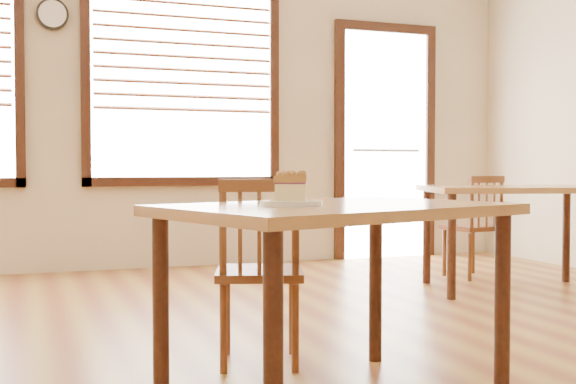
{
  "coord_description": "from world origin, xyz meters",
  "views": [
    {
      "loc": [
        -1.04,
        -2.34,
        0.89
      ],
      "look_at": [
        -0.14,
        0.1,
        0.8
      ],
      "focal_mm": 45.0,
      "sensor_mm": 36.0,
      "label": 1
    }
  ],
  "objects_px": {
    "plate": "(291,203)",
    "cafe_chair_main": "(259,270)",
    "cafe_chair_second": "(475,226)",
    "wall_clock": "(52,14)",
    "cafe_table_second": "(513,200)",
    "cake_slice": "(291,186)",
    "cafe_table_main": "(336,230)"
  },
  "relations": [
    {
      "from": "cafe_chair_second",
      "to": "cafe_chair_main",
      "type": "bearing_deg",
      "value": 30.18
    },
    {
      "from": "cafe_table_second",
      "to": "cafe_table_main",
      "type": "bearing_deg",
      "value": -122.9
    },
    {
      "from": "cafe_table_main",
      "to": "wall_clock",
      "type": "bearing_deg",
      "value": 84.62
    },
    {
      "from": "plate",
      "to": "cafe_chair_main",
      "type": "bearing_deg",
      "value": 82.33
    },
    {
      "from": "cafe_table_second",
      "to": "cake_slice",
      "type": "distance_m",
      "value": 3.06
    },
    {
      "from": "wall_clock",
      "to": "plate",
      "type": "xyz_separation_m",
      "value": [
        0.66,
        -3.89,
        -1.39
      ]
    },
    {
      "from": "cafe_table_second",
      "to": "cafe_chair_second",
      "type": "height_order",
      "value": "cafe_chair_second"
    },
    {
      "from": "cafe_chair_main",
      "to": "cafe_chair_second",
      "type": "relative_size",
      "value": 1.02
    },
    {
      "from": "cafe_chair_second",
      "to": "cake_slice",
      "type": "distance_m",
      "value": 3.53
    },
    {
      "from": "cafe_chair_main",
      "to": "cake_slice",
      "type": "distance_m",
      "value": 0.75
    },
    {
      "from": "cafe_table_second",
      "to": "cafe_chair_second",
      "type": "bearing_deg",
      "value": 99.37
    },
    {
      "from": "cafe_chair_second",
      "to": "plate",
      "type": "xyz_separation_m",
      "value": [
        -2.49,
        -2.47,
        0.34
      ]
    },
    {
      "from": "cafe_table_main",
      "to": "cafe_chair_second",
      "type": "bearing_deg",
      "value": 28.91
    },
    {
      "from": "wall_clock",
      "to": "cafe_table_main",
      "type": "bearing_deg",
      "value": -77.61
    },
    {
      "from": "cafe_chair_main",
      "to": "cake_slice",
      "type": "xyz_separation_m",
      "value": [
        -0.09,
        -0.63,
        0.39
      ]
    },
    {
      "from": "cafe_chair_main",
      "to": "cafe_table_second",
      "type": "xyz_separation_m",
      "value": [
        2.33,
        1.26,
        0.23
      ]
    },
    {
      "from": "plate",
      "to": "cafe_chair_second",
      "type": "bearing_deg",
      "value": 44.76
    },
    {
      "from": "cafe_chair_second",
      "to": "cake_slice",
      "type": "xyz_separation_m",
      "value": [
        -2.49,
        -2.47,
        0.4
      ]
    },
    {
      "from": "cafe_table_second",
      "to": "cafe_chair_second",
      "type": "relative_size",
      "value": 1.71
    },
    {
      "from": "cafe_table_main",
      "to": "cafe_chair_second",
      "type": "height_order",
      "value": "cafe_chair_second"
    },
    {
      "from": "cafe_table_main",
      "to": "plate",
      "type": "distance_m",
      "value": 0.22
    },
    {
      "from": "wall_clock",
      "to": "cafe_table_main",
      "type": "xyz_separation_m",
      "value": [
        0.85,
        -3.85,
        -1.5
      ]
    },
    {
      "from": "cafe_table_second",
      "to": "cake_slice",
      "type": "xyz_separation_m",
      "value": [
        -2.41,
        -1.88,
        0.17
      ]
    },
    {
      "from": "wall_clock",
      "to": "cafe_chair_second",
      "type": "xyz_separation_m",
      "value": [
        3.15,
        -1.41,
        -1.73
      ]
    },
    {
      "from": "cafe_table_main",
      "to": "cake_slice",
      "type": "bearing_deg",
      "value": 171.03
    },
    {
      "from": "wall_clock",
      "to": "cafe_table_second",
      "type": "distance_m",
      "value": 3.96
    },
    {
      "from": "cafe_table_second",
      "to": "cake_slice",
      "type": "height_order",
      "value": "cake_slice"
    },
    {
      "from": "cake_slice",
      "to": "cafe_chair_second",
      "type": "bearing_deg",
      "value": 68.16
    },
    {
      "from": "wall_clock",
      "to": "cafe_table_second",
      "type": "xyz_separation_m",
      "value": [
        3.07,
        -2.0,
        -1.5
      ]
    },
    {
      "from": "wall_clock",
      "to": "cake_slice",
      "type": "relative_size",
      "value": 1.89
    },
    {
      "from": "wall_clock",
      "to": "plate",
      "type": "bearing_deg",
      "value": -80.41
    },
    {
      "from": "cafe_table_second",
      "to": "cake_slice",
      "type": "relative_size",
      "value": 10.31
    }
  ]
}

